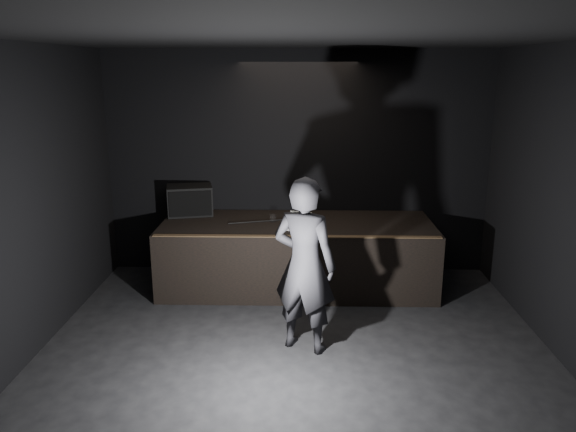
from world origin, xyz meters
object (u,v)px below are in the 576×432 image
(stage_monitor, at_px, (190,200))
(laptop, at_px, (298,224))
(beer_can, at_px, (297,222))
(stage_riser, at_px, (297,255))
(person, at_px, (305,265))

(stage_monitor, height_order, laptop, stage_monitor)
(stage_monitor, distance_m, beer_can, 1.81)
(stage_monitor, bearing_deg, stage_riser, -27.30)
(stage_monitor, height_order, person, person)
(beer_can, bearing_deg, stage_monitor, 157.66)
(beer_can, bearing_deg, laptop, -65.64)
(stage_riser, distance_m, beer_can, 0.62)
(laptop, height_order, beer_can, laptop)
(stage_riser, relative_size, stage_monitor, 5.20)
(stage_riser, height_order, laptop, laptop)
(stage_monitor, bearing_deg, person, -65.82)
(stage_monitor, bearing_deg, beer_can, -34.90)
(stage_riser, distance_m, laptop, 0.63)
(stage_riser, relative_size, beer_can, 26.81)
(stage_riser, relative_size, laptop, 9.83)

